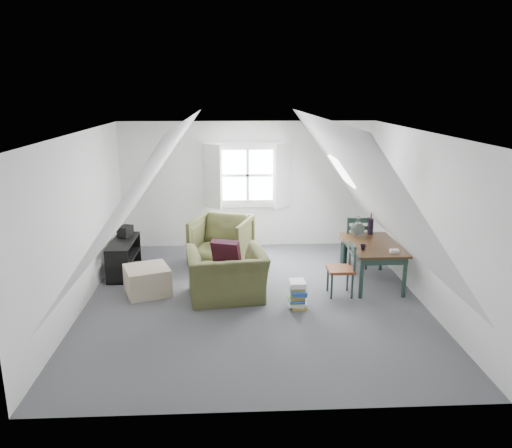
{
  "coord_description": "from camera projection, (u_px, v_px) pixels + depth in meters",
  "views": [
    {
      "loc": [
        -0.32,
        -7.02,
        3.08
      ],
      "look_at": [
        0.06,
        0.6,
        1.02
      ],
      "focal_mm": 35.0,
      "sensor_mm": 36.0,
      "label": 1
    }
  ],
  "objects": [
    {
      "name": "floor",
      "position": [
        254.0,
        299.0,
        7.59
      ],
      "size": [
        5.5,
        5.5,
        0.0
      ],
      "primitive_type": "plane",
      "color": "#4C4C51",
      "rests_on": "ground"
    },
    {
      "name": "wall_front",
      "position": [
        268.0,
        294.0,
        4.61
      ],
      "size": [
        5.0,
        0.0,
        5.0
      ],
      "primitive_type": "plane",
      "rotation": [
        -1.57,
        0.0,
        0.0
      ],
      "color": "white",
      "rests_on": "ground"
    },
    {
      "name": "cup",
      "position": [
        363.0,
        250.0,
        7.75
      ],
      "size": [
        0.12,
        0.12,
        0.08
      ],
      "primitive_type": "imported",
      "rotation": [
        0.0,
        0.0,
        -0.37
      ],
      "color": "black",
      "rests_on": "dining_table"
    },
    {
      "name": "armchair_far",
      "position": [
        222.0,
        265.0,
        9.04
      ],
      "size": [
        1.23,
        1.25,
        0.9
      ],
      "primitive_type": "imported",
      "rotation": [
        0.0,
        0.0,
        -0.33
      ],
      "color": "#484B27",
      "rests_on": "floor"
    },
    {
      "name": "slope_right",
      "position": [
        361.0,
        183.0,
        7.2
      ],
      "size": [
        3.19,
        5.5,
        4.48
      ],
      "primitive_type": "plane",
      "rotation": [
        0.0,
        -2.19,
        0.0
      ],
      "color": "white",
      "rests_on": "wall_right"
    },
    {
      "name": "media_shelf",
      "position": [
        124.0,
        259.0,
        8.57
      ],
      "size": [
        0.38,
        1.14,
        0.58
      ],
      "rotation": [
        0.0,
        0.0,
        0.05
      ],
      "color": "black",
      "rests_on": "floor"
    },
    {
      "name": "armchair_near",
      "position": [
        227.0,
        298.0,
        7.62
      ],
      "size": [
        1.28,
        1.16,
        0.75
      ],
      "primitive_type": "imported",
      "rotation": [
        0.0,
        0.0,
        3.27
      ],
      "color": "#484B27",
      "rests_on": "floor"
    },
    {
      "name": "dining_chair_far",
      "position": [
        355.0,
        240.0,
        8.84
      ],
      "size": [
        0.45,
        0.45,
        0.96
      ],
      "rotation": [
        0.0,
        0.0,
        3.3
      ],
      "color": "brown",
      "rests_on": "floor"
    },
    {
      "name": "ottoman",
      "position": [
        147.0,
        280.0,
        7.76
      ],
      "size": [
        0.83,
        0.83,
        0.43
      ],
      "primitive_type": "cube",
      "rotation": [
        0.0,
        0.0,
        0.36
      ],
      "color": "tan",
      "rests_on": "floor"
    },
    {
      "name": "ceiling",
      "position": [
        254.0,
        133.0,
        6.94
      ],
      "size": [
        5.5,
        5.5,
        0.0
      ],
      "primitive_type": "plane",
      "rotation": [
        3.14,
        0.0,
        0.0
      ],
      "color": "white",
      "rests_on": "wall_back"
    },
    {
      "name": "skylight",
      "position": [
        341.0,
        171.0,
        8.46
      ],
      "size": [
        0.35,
        0.75,
        0.47
      ],
      "primitive_type": "cube",
      "rotation": [
        0.0,
        0.95,
        0.0
      ],
      "color": "white",
      "rests_on": "slope_right"
    },
    {
      "name": "paper_box",
      "position": [
        395.0,
        251.0,
        7.62
      ],
      "size": [
        0.14,
        0.1,
        0.04
      ],
      "primitive_type": "cube",
      "rotation": [
        0.0,
        0.0,
        -0.06
      ],
      "color": "white",
      "rests_on": "dining_table"
    },
    {
      "name": "demijohn",
      "position": [
        358.0,
        228.0,
        8.44
      ],
      "size": [
        0.24,
        0.24,
        0.33
      ],
      "rotation": [
        0.0,
        0.0,
        0.28
      ],
      "color": "silver",
      "rests_on": "dining_table"
    },
    {
      "name": "dining_chair_near",
      "position": [
        343.0,
        268.0,
        7.64
      ],
      "size": [
        0.39,
        0.39,
        0.83
      ],
      "rotation": [
        0.0,
        0.0,
        -1.87
      ],
      "color": "brown",
      "rests_on": "floor"
    },
    {
      "name": "slope_left",
      "position": [
        145.0,
        185.0,
        7.05
      ],
      "size": [
        3.19,
        5.5,
        4.48
      ],
      "primitive_type": "plane",
      "rotation": [
        0.0,
        2.19,
        0.0
      ],
      "color": "white",
      "rests_on": "wall_left"
    },
    {
      "name": "dining_table",
      "position": [
        373.0,
        249.0,
        8.07
      ],
      "size": [
        0.81,
        1.35,
        0.67
      ],
      "rotation": [
        0.0,
        0.0,
        0.02
      ],
      "color": "black",
      "rests_on": "floor"
    },
    {
      "name": "dormer_window",
      "position": [
        248.0,
        176.0,
        9.79
      ],
      "size": [
        1.71,
        0.35,
        1.3
      ],
      "color": "white",
      "rests_on": "wall_back"
    },
    {
      "name": "wall_left",
      "position": [
        80.0,
        222.0,
        7.14
      ],
      "size": [
        0.0,
        5.5,
        5.5
      ],
      "primitive_type": "plane",
      "rotation": [
        1.57,
        0.0,
        1.57
      ],
      "color": "white",
      "rests_on": "ground"
    },
    {
      "name": "throw_pillow",
      "position": [
        226.0,
        253.0,
        7.59
      ],
      "size": [
        0.49,
        0.38,
        0.44
      ],
      "primitive_type": "cube",
      "rotation": [
        0.31,
        0.0,
        -0.34
      ],
      "color": "#350E1D",
      "rests_on": "armchair_near"
    },
    {
      "name": "electronics_box",
      "position": [
        125.0,
        232.0,
        8.74
      ],
      "size": [
        0.27,
        0.31,
        0.21
      ],
      "primitive_type": "cube",
      "rotation": [
        0.0,
        0.0,
        -0.36
      ],
      "color": "black",
      "rests_on": "media_shelf"
    },
    {
      "name": "vase_twigs",
      "position": [
        371.0,
        225.0,
        8.55
      ],
      "size": [
        0.09,
        0.1,
        0.7
      ],
      "rotation": [
        0.0,
        0.0,
        -0.33
      ],
      "color": "black",
      "rests_on": "dining_table"
    },
    {
      "name": "wall_back",
      "position": [
        248.0,
        185.0,
        9.92
      ],
      "size": [
        5.0,
        0.0,
        5.0
      ],
      "primitive_type": "plane",
      "rotation": [
        1.57,
        0.0,
        0.0
      ],
      "color": "white",
      "rests_on": "ground"
    },
    {
      "name": "magazine_stack",
      "position": [
        298.0,
        294.0,
        7.25
      ],
      "size": [
        0.3,
        0.36,
        0.4
      ],
      "rotation": [
        0.0,
        0.0,
        -0.37
      ],
      "color": "#B29933",
      "rests_on": "floor"
    },
    {
      "name": "wall_right",
      "position": [
        422.0,
        217.0,
        7.38
      ],
      "size": [
        0.0,
        5.5,
        5.5
      ],
      "primitive_type": "plane",
      "rotation": [
        1.57,
        0.0,
        -1.57
      ],
      "color": "white",
      "rests_on": "ground"
    }
  ]
}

